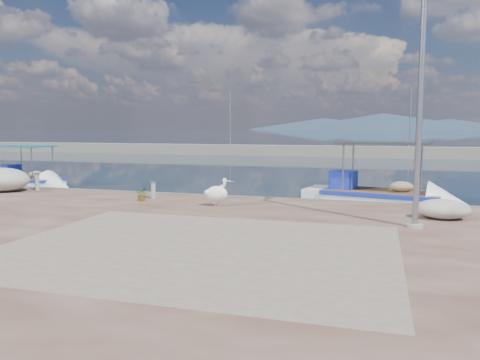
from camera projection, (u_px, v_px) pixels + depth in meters
name	position (u px, v px, depth m)	size (l,w,h in m)	color
ground	(204.00, 237.00, 14.01)	(1400.00, 1400.00, 0.00)	#162635
quay	(82.00, 299.00, 8.27)	(44.00, 22.00, 0.50)	#4D2B21
quay_patch	(198.00, 247.00, 10.81)	(9.00, 7.00, 0.01)	gray
breakwater	(333.00, 151.00, 52.03)	(120.00, 2.20, 7.50)	gray
mountains	(380.00, 123.00, 630.70)	(370.00, 280.00, 22.00)	#28384C
boat_left	(27.00, 183.00, 25.59)	(5.75, 2.64, 2.66)	white
boat_right	(380.00, 200.00, 19.49)	(6.77, 3.35, 3.12)	white
pelican	(217.00, 193.00, 16.35)	(1.05, 0.69, 1.00)	tan
lamp_post	(420.00, 107.00, 12.62)	(0.44, 0.96, 7.00)	gray
bollard_near	(153.00, 189.00, 18.12)	(0.23, 0.23, 0.70)	gray
bollard_far	(37.00, 181.00, 20.52)	(0.25, 0.25, 0.77)	gray
potted_plant	(142.00, 194.00, 17.56)	(0.47, 0.41, 0.52)	#33722D
net_pile_d	(443.00, 209.00, 14.17)	(1.59, 1.19, 0.60)	#BAB6AC
net_pile_a	(2.00, 180.00, 20.20)	(2.50, 1.82, 1.02)	#BAB6AC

